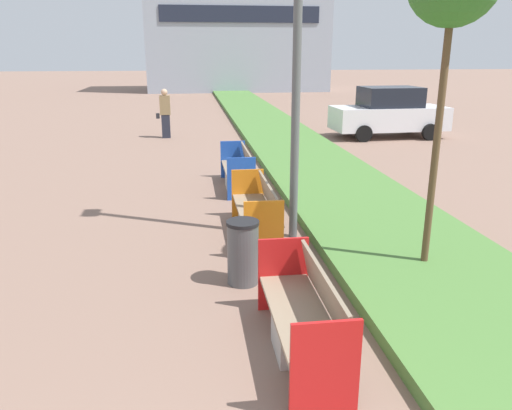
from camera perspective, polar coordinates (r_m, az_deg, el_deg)
planter_grass_strip at (r=13.27m, az=7.31°, el=3.89°), size 2.80×120.00×0.18m
building_backdrop at (r=43.55m, az=-2.29°, el=19.97°), size 14.44×6.93×10.58m
bench_red_frame at (r=5.42m, az=5.44°, el=-13.18°), size 0.65×2.00×0.94m
bench_orange_frame at (r=8.69m, az=0.11°, el=-1.14°), size 0.65×2.16×0.94m
bench_blue_frame at (r=11.79m, az=-2.02°, el=3.74°), size 0.65×2.12×0.94m
litter_bin at (r=6.88m, az=-1.51°, el=-5.41°), size 0.45×0.45×0.91m
street_lamp_post at (r=8.24m, az=4.83°, el=21.77°), size 0.24×0.44×6.79m
pedestrian_walking at (r=19.10m, az=-10.35°, el=10.30°), size 0.53×0.24×1.80m
parked_car_distant at (r=19.61m, az=14.95°, el=10.15°), size 4.25×2.00×1.86m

